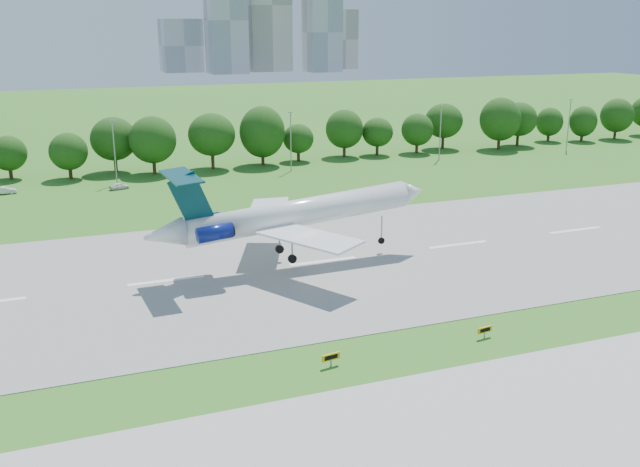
# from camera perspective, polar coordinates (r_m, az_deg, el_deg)

# --- Properties ---
(ground) EXTENTS (600.00, 600.00, 0.00)m
(ground) POSITION_cam_1_polar(r_m,az_deg,el_deg) (70.43, 7.70, -8.39)
(ground) COLOR #2B681B
(ground) RESTS_ON ground
(runway) EXTENTS (400.00, 45.00, 0.08)m
(runway) POSITION_cam_1_polar(r_m,az_deg,el_deg) (91.49, 0.25, -2.26)
(runway) COLOR gray
(runway) RESTS_ON ground
(taxiway) EXTENTS (400.00, 23.00, 0.08)m
(taxiway) POSITION_cam_1_polar(r_m,az_deg,el_deg) (57.22, 16.60, -15.20)
(taxiway) COLOR #ADADA8
(taxiway) RESTS_ON ground
(tree_line) EXTENTS (288.40, 8.40, 10.40)m
(tree_line) POSITION_cam_1_polar(r_m,az_deg,el_deg) (152.84, -8.95, 7.53)
(tree_line) COLOR #382314
(tree_line) RESTS_ON ground
(light_poles) EXTENTS (175.90, 0.25, 12.19)m
(light_poles) POSITION_cam_1_polar(r_m,az_deg,el_deg) (142.64, -9.07, 6.96)
(light_poles) COLOR gray
(light_poles) RESTS_ON ground
(skyline) EXTENTS (127.00, 52.00, 80.00)m
(skyline) POSITION_cam_1_polar(r_m,az_deg,el_deg) (465.35, -4.74, 16.56)
(skyline) COLOR #B2B2B7
(skyline) RESTS_ON ground
(airliner) EXTENTS (37.41, 27.15, 12.10)m
(airliner) POSITION_cam_1_polar(r_m,az_deg,el_deg) (87.82, -2.73, 1.56)
(airliner) COLOR white
(airliner) RESTS_ON ground
(taxi_sign_left) EXTENTS (1.77, 0.48, 1.24)m
(taxi_sign_left) POSITION_cam_1_polar(r_m,az_deg,el_deg) (64.31, 0.89, -9.85)
(taxi_sign_left) COLOR gray
(taxi_sign_left) RESTS_ON ground
(taxi_sign_centre) EXTENTS (1.66, 0.42, 1.16)m
(taxi_sign_centre) POSITION_cam_1_polar(r_m,az_deg,el_deg) (71.57, 13.05, -7.51)
(taxi_sign_centre) COLOR gray
(taxi_sign_centre) RESTS_ON ground
(service_vehicle_a) EXTENTS (3.97, 1.64, 1.28)m
(service_vehicle_a) POSITION_cam_1_polar(r_m,az_deg,el_deg) (139.74, -23.90, 3.16)
(service_vehicle_a) COLOR silver
(service_vehicle_a) RESTS_ON ground
(service_vehicle_b) EXTENTS (3.81, 2.34, 1.21)m
(service_vehicle_b) POSITION_cam_1_polar(r_m,az_deg,el_deg) (136.61, -15.76, 3.67)
(service_vehicle_b) COLOR silver
(service_vehicle_b) RESTS_ON ground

